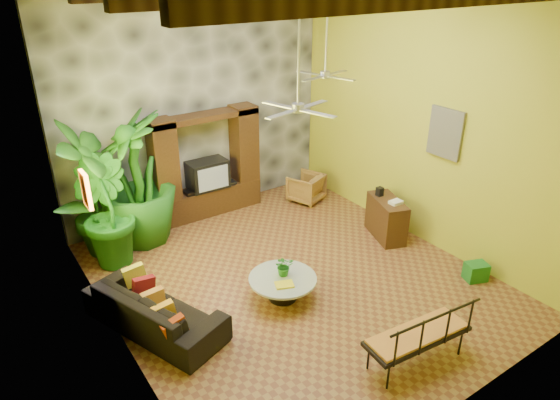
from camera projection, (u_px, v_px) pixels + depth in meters
ground at (291, 278)px, 8.88m from camera, size 7.00×7.00×0.00m
back_wall at (195, 99)px, 10.41m from camera, size 6.00×0.02×5.00m
left_wall at (99, 189)px, 6.27m from camera, size 0.02×7.00×5.00m
right_wall at (422, 114)px, 9.33m from camera, size 0.02×7.00×5.00m
stone_accent_wall at (196, 99)px, 10.36m from camera, size 5.98×0.10×4.98m
entertainment_center at (207, 172)px, 10.80m from camera, size 2.40×0.55×2.30m
ceiling_fan_front at (298, 94)px, 7.01m from camera, size 1.28×1.28×1.86m
ceiling_fan_back at (326, 63)px, 9.12m from camera, size 1.28×1.28×1.86m
wall_art_mask at (86, 190)px, 7.21m from camera, size 0.06×0.32×0.55m
wall_art_painting at (445, 133)px, 8.95m from camera, size 0.06×0.70×0.90m
sofa at (155, 309)px, 7.53m from camera, size 1.65×2.48×0.67m
wicker_armchair at (306, 188)px, 11.62m from camera, size 0.91×0.92×0.65m
tall_plant_a at (92, 191)px, 9.06m from camera, size 1.60×1.68×2.65m
tall_plant_b at (104, 213)px, 8.93m from camera, size 1.30×1.40×2.04m
tall_plant_c at (136, 179)px, 9.56m from camera, size 1.63×1.63×2.62m
coffee_table at (283, 285)px, 8.24m from camera, size 1.12×1.12×0.40m
centerpiece_plant at (284, 266)px, 8.18m from camera, size 0.39×0.36×0.34m
yellow_tray at (284, 285)px, 7.97m from camera, size 0.35×0.30×0.03m
iron_bench at (422, 334)px, 6.73m from camera, size 1.59×0.70×0.57m
side_console at (386, 218)px, 10.05m from camera, size 0.78×1.12×0.82m
green_bin at (476, 272)px, 8.76m from camera, size 0.45×0.39×0.32m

